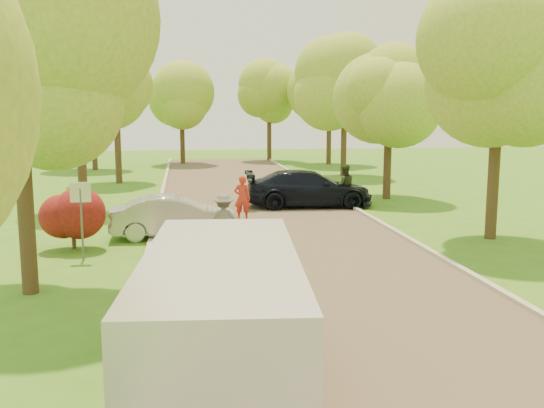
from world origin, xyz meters
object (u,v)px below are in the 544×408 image
person_olive (344,186)px  person_striped (242,198)px  street_sign (81,204)px  longboard (224,248)px  silver_sedan (175,217)px  skateboarder (224,221)px  minivan (222,319)px  dark_sedan (309,188)px

person_olive → person_striped: bearing=30.1°
street_sign → person_olive: size_ratio=1.19×
longboard → person_striped: person_striped is taller
longboard → person_striped: 5.01m
longboard → person_striped: bearing=-97.9°
longboard → street_sign: bearing=12.1°
silver_sedan → skateboarder: skateboarder is taller
skateboarder → person_striped: 4.95m
longboard → skateboarder: bearing=-175.9°
skateboarder → street_sign: bearing=12.1°
street_sign → longboard: street_sign is taller
minivan → person_striped: size_ratio=3.42×
skateboarder → person_striped: bearing=-97.9°
person_olive → minivan: bearing=70.4°
street_sign → dark_sedan: bearing=45.4°
longboard → silver_sedan: bearing=-52.1°
skateboarder → dark_sedan: bearing=-114.4°
dark_sedan → person_striped: (-3.13, -2.83, 0.06)m
minivan → skateboarder: 9.05m
silver_sedan → dark_sedan: bearing=-47.0°
street_sign → person_olive: (9.60, 7.94, -0.65)m
silver_sedan → person_olive: 8.82m
street_sign → longboard: (3.94, 0.56, -1.47)m
silver_sedan → person_striped: person_striped is taller
minivan → longboard: (0.64, 9.03, -1.02)m
street_sign → silver_sedan: street_sign is taller
minivan → longboard: bearing=91.0°
street_sign → skateboarder: street_sign is taller
person_striped → person_olive: bearing=-140.0°
longboard → person_striped: (1.03, 4.84, 0.76)m
silver_sedan → longboard: silver_sedan is taller
street_sign → minivan: street_sign is taller
skateboarder → person_striped: (1.03, 4.84, -0.06)m
person_striped → minivan: bearing=94.4°
street_sign → skateboarder: size_ratio=1.36×
silver_sedan → person_striped: size_ratio=2.44×
minivan → silver_sedan: bearing=99.2°
minivan → person_olive: (6.30, 16.41, -0.19)m
dark_sedan → skateboarder: bearing=155.0°
minivan → dark_sedan: minivan is taller
minivan → dark_sedan: 17.37m
longboard → person_olive: size_ratio=0.45×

